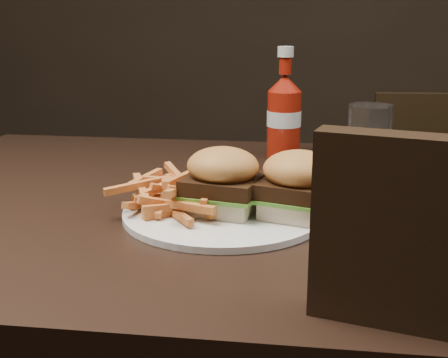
# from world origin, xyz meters

# --- Properties ---
(dining_table) EXTENTS (1.20, 0.80, 0.04)m
(dining_table) POSITION_xyz_m (0.00, 0.00, 0.73)
(dining_table) COLOR black
(dining_table) RESTS_ON ground
(chair_far) EXTENTS (0.40, 0.40, 0.04)m
(chair_far) POSITION_xyz_m (0.37, 0.73, 0.43)
(chair_far) COLOR black
(chair_far) RESTS_ON ground
(plate) EXTENTS (0.27, 0.27, 0.01)m
(plate) POSITION_xyz_m (-0.05, -0.08, 0.76)
(plate) COLOR white
(plate) RESTS_ON dining_table
(sandwich_half_a) EXTENTS (0.10, 0.10, 0.02)m
(sandwich_half_a) POSITION_xyz_m (-0.05, -0.09, 0.77)
(sandwich_half_a) COLOR beige
(sandwich_half_a) RESTS_ON plate
(sandwich_half_b) EXTENTS (0.10, 0.10, 0.02)m
(sandwich_half_b) POSITION_xyz_m (0.05, -0.09, 0.77)
(sandwich_half_b) COLOR beige
(sandwich_half_b) RESTS_ON plate
(fries_pile) EXTENTS (0.15, 0.15, 0.05)m
(fries_pile) POSITION_xyz_m (-0.11, -0.08, 0.78)
(fries_pile) COLOR #C9802E
(fries_pile) RESTS_ON plate
(ketchup_bottle) EXTENTS (0.08, 0.08, 0.12)m
(ketchup_bottle) POSITION_xyz_m (0.01, 0.28, 0.81)
(ketchup_bottle) COLOR #9B1B0C
(ketchup_bottle) RESTS_ON dining_table
(tumbler) EXTENTS (0.09, 0.09, 0.11)m
(tumbler) POSITION_xyz_m (0.16, 0.19, 0.81)
(tumbler) COLOR white
(tumbler) RESTS_ON dining_table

